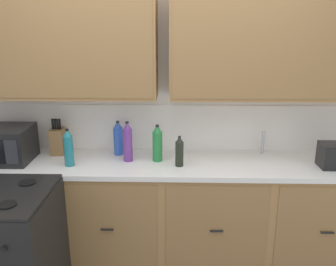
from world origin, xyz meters
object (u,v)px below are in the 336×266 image
(knife_block, at_px, (58,141))
(bottle_violet, at_px, (128,142))
(bottle_teal, at_px, (68,148))
(bottle_green, at_px, (157,143))
(microwave, at_px, (1,144))
(bottle_blue, at_px, (118,138))
(bottle_dark, at_px, (179,151))
(stove_range, at_px, (0,255))

(knife_block, relative_size, bottle_violet, 0.94)
(knife_block, height_order, bottle_teal, knife_block)
(bottle_green, bearing_deg, microwave, -178.55)
(bottle_blue, relative_size, bottle_dark, 1.20)
(stove_range, relative_size, bottle_dark, 3.91)
(bottle_dark, bearing_deg, bottle_green, 149.01)
(bottle_blue, distance_m, bottle_teal, 0.44)
(knife_block, distance_m, bottle_dark, 1.06)
(stove_range, xyz_separation_m, knife_block, (0.21, 0.79, 0.57))
(microwave, xyz_separation_m, bottle_dark, (1.43, -0.07, -0.02))
(stove_range, bearing_deg, bottle_green, 31.48)
(bottle_teal, bearing_deg, bottle_green, 10.17)
(bottle_blue, height_order, bottle_green, bottle_green)
(knife_block, xyz_separation_m, bottle_teal, (0.17, -0.27, 0.03))
(knife_block, bearing_deg, bottle_teal, -57.94)
(knife_block, xyz_separation_m, bottle_violet, (0.61, -0.15, 0.05))
(knife_block, height_order, bottle_violet, bottle_violet)
(microwave, relative_size, bottle_green, 1.59)
(bottle_dark, bearing_deg, bottle_teal, -178.88)
(bottle_teal, bearing_deg, stove_range, -125.43)
(bottle_dark, relative_size, bottle_teal, 0.81)
(microwave, relative_size, bottle_blue, 1.64)
(bottle_blue, bearing_deg, bottle_dark, -25.75)
(knife_block, height_order, bottle_dark, knife_block)
(stove_range, distance_m, bottle_dark, 1.47)
(microwave, xyz_separation_m, bottle_violet, (1.02, 0.02, 0.02))
(microwave, xyz_separation_m, bottle_teal, (0.57, -0.09, 0.01))
(knife_block, distance_m, bottle_teal, 0.32)
(stove_range, xyz_separation_m, bottle_teal, (0.37, 0.53, 0.60))
(bottle_green, height_order, bottle_violet, bottle_violet)
(microwave, bearing_deg, bottle_teal, -9.02)
(bottle_blue, xyz_separation_m, bottle_dark, (0.51, -0.25, -0.02))
(bottle_green, relative_size, bottle_dark, 1.24)
(knife_block, distance_m, bottle_blue, 0.51)
(bottle_dark, bearing_deg, stove_range, -156.29)
(microwave, bearing_deg, bottle_green, 1.45)
(microwave, xyz_separation_m, knife_block, (0.41, 0.18, -0.02))
(bottle_green, height_order, bottle_dark, bottle_green)
(bottle_blue, bearing_deg, bottle_green, -22.81)
(stove_range, height_order, bottle_green, bottle_green)
(microwave, relative_size, bottle_teal, 1.60)
(microwave, height_order, bottle_dark, microwave)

